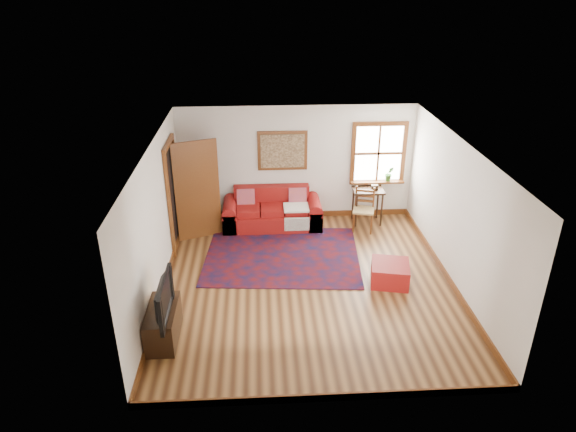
{
  "coord_description": "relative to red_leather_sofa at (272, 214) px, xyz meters",
  "views": [
    {
      "loc": [
        -0.8,
        -7.59,
        4.93
      ],
      "look_at": [
        -0.31,
        0.6,
        1.04
      ],
      "focal_mm": 32.0,
      "sensor_mm": 36.0,
      "label": 1
    }
  ],
  "objects": [
    {
      "name": "ladder_back_chair",
      "position": [
        1.91,
        -0.29,
        0.22
      ],
      "size": [
        0.52,
        0.5,
        0.91
      ],
      "color": "tan",
      "rests_on": "ground"
    },
    {
      "name": "candle_hurricane",
      "position": [
        -1.68,
        -3.27,
        0.33
      ],
      "size": [
        0.12,
        0.12,
        0.18
      ],
      "color": "silver",
      "rests_on": "media_cabinet"
    },
    {
      "name": "television",
      "position": [
        -1.71,
        -3.85,
        0.54
      ],
      "size": [
        0.13,
        1.0,
        0.58
      ],
      "primitive_type": "imported",
      "rotation": [
        0.0,
        0.0,
        1.57
      ],
      "color": "black",
      "rests_on": "media_cabinet"
    },
    {
      "name": "persian_rug",
      "position": [
        0.14,
        -1.34,
        -0.26
      ],
      "size": [
        3.09,
        2.56,
        0.02
      ],
      "primitive_type": "cube",
      "rotation": [
        0.0,
        0.0,
        -0.08
      ],
      "color": "#530B0D",
      "rests_on": "ground"
    },
    {
      "name": "red_leather_sofa",
      "position": [
        0.0,
        0.0,
        0.0
      ],
      "size": [
        2.08,
        0.86,
        0.81
      ],
      "color": "maroon",
      "rests_on": "ground"
    },
    {
      "name": "window",
      "position": [
        2.32,
        0.36,
        1.04
      ],
      "size": [
        1.18,
        0.2,
        1.38
      ],
      "color": "white",
      "rests_on": "ground"
    },
    {
      "name": "red_ottoman",
      "position": [
        1.98,
        -2.38,
        -0.09
      ],
      "size": [
        0.76,
        0.76,
        0.37
      ],
      "primitive_type": "cube",
      "rotation": [
        0.0,
        0.0,
        -0.21
      ],
      "color": "maroon",
      "rests_on": "ground"
    },
    {
      "name": "doorway",
      "position": [
        -1.66,
        -0.56,
        0.8
      ],
      "size": [
        0.89,
        1.08,
        2.14
      ],
      "color": "black",
      "rests_on": "ground"
    },
    {
      "name": "media_cabinet",
      "position": [
        -1.73,
        -3.69,
        -0.01
      ],
      "size": [
        0.42,
        0.94,
        0.52
      ],
      "primitive_type": "cube",
      "color": "black",
      "rests_on": "ground"
    },
    {
      "name": "framed_artwork",
      "position": [
        0.24,
        0.37,
        1.28
      ],
      "size": [
        1.05,
        0.07,
        0.85
      ],
      "color": "brown",
      "rests_on": "ground"
    },
    {
      "name": "room_envelope",
      "position": [
        0.54,
        -2.33,
        1.38
      ],
      "size": [
        5.04,
        5.54,
        2.52
      ],
      "color": "silver",
      "rests_on": "ground"
    },
    {
      "name": "side_table",
      "position": [
        2.05,
        0.02,
        0.38
      ],
      "size": [
        0.64,
        0.48,
        0.77
      ],
      "color": "black",
      "rests_on": "ground"
    },
    {
      "name": "ground",
      "position": [
        0.54,
        -2.34,
        -0.27
      ],
      "size": [
        5.5,
        5.5,
        0.0
      ],
      "primitive_type": "plane",
      "color": "#472813",
      "rests_on": "ground"
    }
  ]
}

